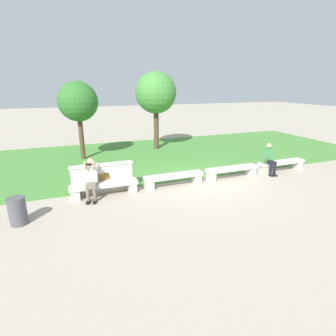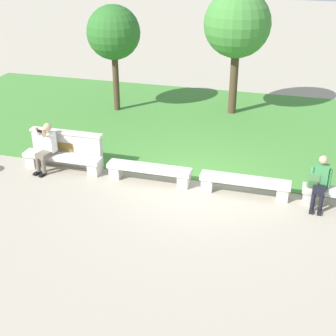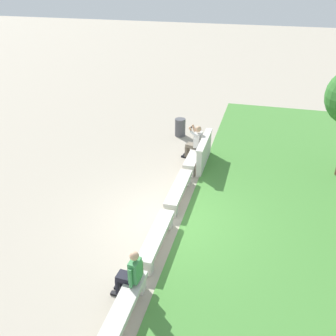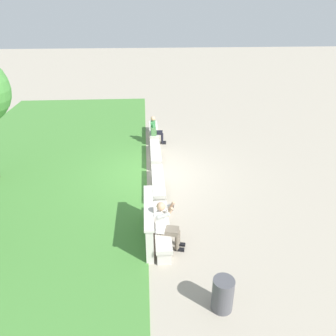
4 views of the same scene
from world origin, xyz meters
TOP-DOWN VIEW (x-y plane):
  - ground_plane at (0.00, 0.00)m, footprint 80.00×80.00m
  - grass_strip at (0.00, 4.38)m, footprint 21.63×8.00m
  - bench_main at (-3.71, 0.00)m, footprint 2.21×0.40m
  - bench_near at (-1.24, 0.00)m, footprint 2.21×0.40m
  - bench_mid at (1.24, 0.00)m, footprint 2.21×0.40m
  - backrest_wall_with_plaque at (-3.71, 0.34)m, footprint 2.09×0.24m
  - person_photographer at (-4.10, -0.08)m, footprint 0.53×0.77m
  - person_distant at (2.97, -0.07)m, footprint 0.48×0.69m
  - backpack at (2.83, 0.02)m, footprint 0.28×0.24m
  - tree_behind_wall at (0.03, 5.79)m, footprint 2.25×2.25m
  - tree_left_background at (-4.07, 4.98)m, footprint 1.85×1.85m

SIDE VIEW (x-z plane):
  - ground_plane at x=0.00m, z-range 0.00..0.00m
  - grass_strip at x=0.00m, z-range 0.00..0.03m
  - bench_main at x=-3.71m, z-range 0.08..0.53m
  - bench_near at x=-1.24m, z-range 0.08..0.53m
  - bench_mid at x=1.24m, z-range 0.08..0.53m
  - backrest_wall_with_plaque at x=-3.71m, z-range 0.01..1.02m
  - backpack at x=2.83m, z-range 0.41..0.84m
  - person_distant at x=2.97m, z-range 0.04..1.30m
  - person_photographer at x=-4.10m, z-range 0.08..1.40m
  - tree_left_background at x=-4.07m, z-range 0.91..4.63m
  - tree_behind_wall at x=0.03m, z-range 0.98..5.24m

